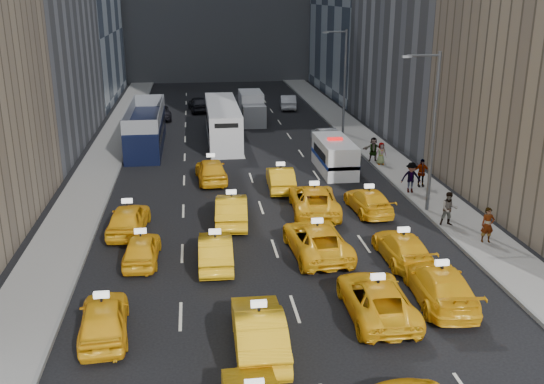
{
  "coord_description": "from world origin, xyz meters",
  "views": [
    {
      "loc": [
        -3.66,
        -19.06,
        11.96
      ],
      "look_at": [
        0.23,
        10.78,
        2.0
      ],
      "focal_mm": 40.0,
      "sensor_mm": 36.0,
      "label": 1
    }
  ],
  "objects": [
    {
      "name": "taxi_12",
      "position": [
        -7.26,
        11.05,
        0.77
      ],
      "size": [
        2.19,
        4.65,
        1.54
      ],
      "primitive_type": "imported",
      "rotation": [
        0.0,
        0.0,
        3.06
      ],
      "color": "yellow",
      "rests_on": "ground"
    },
    {
      "name": "misc_car_1",
      "position": [
        -7.28,
        41.04,
        0.74
      ],
      "size": [
        3.09,
        5.59,
        1.48
      ],
      "primitive_type": "imported",
      "rotation": [
        0.0,
        0.0,
        3.26
      ],
      "color": "black",
      "rests_on": "ground"
    },
    {
      "name": "pedestrian_2",
      "position": [
        9.45,
        15.19,
        1.1
      ],
      "size": [
        1.29,
        0.68,
        1.91
      ],
      "primitive_type": "imported",
      "rotation": [
        0.0,
        0.0,
        -0.15
      ],
      "color": "gray",
      "rests_on": "sidewalk_east"
    },
    {
      "name": "taxi_16",
      "position": [
        -2.69,
        19.49,
        0.79
      ],
      "size": [
        2.2,
        4.78,
        1.59
      ],
      "primitive_type": "imported",
      "rotation": [
        0.0,
        0.0,
        3.21
      ],
      "color": "yellow",
      "rests_on": "ground"
    },
    {
      "name": "taxi_5",
      "position": [
        -1.73,
        -0.73,
        0.81
      ],
      "size": [
        1.76,
        4.92,
        1.62
      ],
      "primitive_type": "imported",
      "rotation": [
        0.0,
        0.0,
        3.13
      ],
      "color": "yellow",
      "rests_on": "ground"
    },
    {
      "name": "double_decker",
      "position": [
        -7.53,
        29.5,
        1.65
      ],
      "size": [
        3.95,
        11.65,
        3.32
      ],
      "rotation": [
        0.0,
        0.0,
        0.12
      ],
      "color": "black",
      "rests_on": "ground"
    },
    {
      "name": "streetlight_far",
      "position": [
        9.18,
        32.0,
        4.92
      ],
      "size": [
        2.15,
        0.22,
        9.0
      ],
      "color": "#595B60",
      "rests_on": "ground"
    },
    {
      "name": "sidewalk_west",
      "position": [
        -10.5,
        25.0,
        0.07
      ],
      "size": [
        3.0,
        90.0,
        0.15
      ],
      "primitive_type": "cube",
      "color": "gray",
      "rests_on": "ground"
    },
    {
      "name": "taxi_4",
      "position": [
        -7.21,
        0.93,
        0.73
      ],
      "size": [
        2.06,
        4.41,
        1.46
      ],
      "primitive_type": "imported",
      "rotation": [
        0.0,
        0.0,
        3.22
      ],
      "color": "yellow",
      "rests_on": "ground"
    },
    {
      "name": "streetlight_near",
      "position": [
        9.18,
        12.0,
        4.92
      ],
      "size": [
        2.15,
        0.22,
        9.0
      ],
      "color": "#595B60",
      "rests_on": "ground"
    },
    {
      "name": "taxi_8",
      "position": [
        -6.32,
        7.25,
        0.67
      ],
      "size": [
        1.69,
        3.96,
        1.34
      ],
      "primitive_type": "imported",
      "rotation": [
        0.0,
        0.0,
        3.11
      ],
      "color": "yellow",
      "rests_on": "ground"
    },
    {
      "name": "misc_car_0",
      "position": [
        6.99,
        28.45,
        0.72
      ],
      "size": [
        1.74,
        4.42,
        1.43
      ],
      "primitive_type": "imported",
      "rotation": [
        0.0,
        0.0,
        3.19
      ],
      "color": "#A3A5AB",
      "rests_on": "ground"
    },
    {
      "name": "pedestrian_4",
      "position": [
        9.55,
        21.67,
        0.95
      ],
      "size": [
        0.79,
        0.44,
        1.6
      ],
      "primitive_type": "imported",
      "rotation": [
        0.0,
        0.0,
        0.02
      ],
      "color": "gray",
      "rests_on": "sidewalk_east"
    },
    {
      "name": "pedestrian_0",
      "position": [
        10.48,
        7.13,
        1.05
      ],
      "size": [
        0.69,
        0.49,
        1.79
      ],
      "primitive_type": "imported",
      "rotation": [
        0.0,
        0.0,
        -0.1
      ],
      "color": "gray",
      "rests_on": "sidewalk_east"
    },
    {
      "name": "nypd_van",
      "position": [
        5.92,
        20.81,
        1.09
      ],
      "size": [
        2.36,
        5.69,
        2.41
      ],
      "rotation": [
        0.0,
        0.0,
        0.03
      ],
      "color": "white",
      "rests_on": "ground"
    },
    {
      "name": "ground",
      "position": [
        0.0,
        0.0,
        0.0
      ],
      "size": [
        160.0,
        160.0,
        0.0
      ],
      "primitive_type": "plane",
      "color": "black",
      "rests_on": "ground"
    },
    {
      "name": "taxi_9",
      "position": [
        -2.94,
        6.5,
        0.72
      ],
      "size": [
        1.59,
        4.37,
        1.43
      ],
      "primitive_type": "imported",
      "rotation": [
        0.0,
        0.0,
        3.12
      ],
      "color": "yellow",
      "rests_on": "ground"
    },
    {
      "name": "taxi_11",
      "position": [
        5.7,
        5.84,
        0.67
      ],
      "size": [
        1.91,
        4.64,
        1.34
      ],
      "primitive_type": "imported",
      "rotation": [
        0.0,
        0.0,
        3.15
      ],
      "color": "yellow",
      "rests_on": "ground"
    },
    {
      "name": "taxi_10",
      "position": [
        1.89,
        7.06,
        0.75
      ],
      "size": [
        2.82,
        5.57,
        1.51
      ],
      "primitive_type": "imported",
      "rotation": [
        0.0,
        0.0,
        3.2
      ],
      "color": "yellow",
      "rests_on": "ground"
    },
    {
      "name": "curb_west",
      "position": [
        -9.05,
        25.0,
        0.09
      ],
      "size": [
        0.15,
        90.0,
        0.18
      ],
      "primitive_type": "cube",
      "color": "slate",
      "rests_on": "ground"
    },
    {
      "name": "taxi_13",
      "position": [
        -1.86,
        11.68,
        0.79
      ],
      "size": [
        1.98,
        4.88,
        1.58
      ],
      "primitive_type": "imported",
      "rotation": [
        0.0,
        0.0,
        3.07
      ],
      "color": "yellow",
      "rests_on": "ground"
    },
    {
      "name": "sidewalk_east",
      "position": [
        10.5,
        25.0,
        0.07
      ],
      "size": [
        3.0,
        90.0,
        0.15
      ],
      "primitive_type": "cube",
      "color": "gray",
      "rests_on": "ground"
    },
    {
      "name": "pedestrian_1",
      "position": [
        9.51,
        9.54,
        1.07
      ],
      "size": [
        0.95,
        0.6,
        1.84
      ],
      "primitive_type": "imported",
      "rotation": [
        0.0,
        0.0,
        -0.13
      ],
      "color": "gray",
      "rests_on": "sidewalk_east"
    },
    {
      "name": "box_truck",
      "position": [
        1.86,
        38.3,
        1.38
      ],
      "size": [
        2.7,
        6.37,
        2.83
      ],
      "rotation": [
        0.0,
        0.0,
        -0.1
      ],
      "color": "white",
      "rests_on": "ground"
    },
    {
      "name": "misc_car_3",
      "position": [
        -3.13,
        44.54,
        0.79
      ],
      "size": [
        2.41,
        4.85,
        1.59
      ],
      "primitive_type": "imported",
      "rotation": [
        0.0,
        0.0,
        3.26
      ],
      "color": "black",
      "rests_on": "ground"
    },
    {
      "name": "taxi_14",
      "position": [
        2.89,
        12.81,
        0.76
      ],
      "size": [
        2.94,
        5.66,
        1.52
      ],
      "primitive_type": "imported",
      "rotation": [
        0.0,
        0.0,
        3.07
      ],
      "color": "yellow",
      "rests_on": "ground"
    },
    {
      "name": "taxi_15",
      "position": [
        5.98,
        12.46,
        0.67
      ],
      "size": [
        2.1,
        4.69,
        1.34
      ],
      "primitive_type": "imported",
      "rotation": [
        0.0,
        0.0,
        3.19
      ],
      "color": "yellow",
      "rests_on": "ground"
    },
    {
      "name": "taxi_7",
      "position": [
        5.89,
        1.86,
        0.75
      ],
      "size": [
        2.51,
        5.32,
        1.5
      ],
      "primitive_type": "imported",
      "rotation": [
        0.0,
        0.0,
        3.06
      ],
      "color": "yellow",
      "rests_on": "ground"
    },
    {
      "name": "misc_car_4",
      "position": [
        6.4,
        44.85,
        0.75
      ],
      "size": [
        2.09,
        4.72,
        1.51
      ],
      "primitive_type": "imported",
      "rotation": [
        0.0,
        0.0,
        3.03
      ],
      "color": "#AFB1B7",
      "rests_on": "ground"
    },
    {
      "name": "curb_east",
      "position": [
        9.05,
        25.0,
        0.09
      ],
      "size": [
        0.15,
        90.0,
        0.18
      ],
      "primitive_type": "cube",
      "color": "slate",
      "rests_on": "ground"
    },
    {
      "name": "taxi_17",
      "position": [
        1.61,
        17.22,
        0.74
      ],
      "size": [
        1.76,
        4.54,
        1.47
      ],
      "primitive_type": "imported",
      "rotation": [
        0.0,
        0.0,
        3.1
      ],
      "color": "yellow",
      "rests_on": "ground"
    },
    {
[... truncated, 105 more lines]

